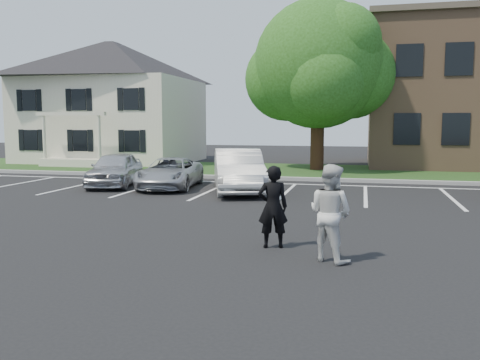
# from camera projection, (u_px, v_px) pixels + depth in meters

# --- Properties ---
(ground_plane) EXTENTS (90.00, 90.00, 0.00)m
(ground_plane) POSITION_uv_depth(u_px,v_px,m) (229.00, 245.00, 10.56)
(ground_plane) COLOR black
(ground_plane) RESTS_ON ground
(curb) EXTENTS (40.00, 0.30, 0.15)m
(curb) POSITION_uv_depth(u_px,v_px,m) (299.00, 179.00, 22.14)
(curb) COLOR gray
(curb) RESTS_ON ground
(grass_strip) EXTENTS (44.00, 8.00, 0.08)m
(grass_strip) POSITION_uv_depth(u_px,v_px,m) (309.00, 171.00, 26.01)
(grass_strip) COLOR #193C15
(grass_strip) RESTS_ON ground
(stall_lines) EXTENTS (34.00, 5.36, 0.01)m
(stall_lines) POSITION_uv_depth(u_px,v_px,m) (327.00, 191.00, 18.88)
(stall_lines) COLOR silver
(stall_lines) RESTS_ON ground
(house) EXTENTS (10.30, 9.22, 7.60)m
(house) POSITION_uv_depth(u_px,v_px,m) (113.00, 102.00, 32.46)
(house) COLOR beige
(house) RESTS_ON ground
(tree) EXTENTS (7.80, 7.20, 8.80)m
(tree) POSITION_uv_depth(u_px,v_px,m) (320.00, 67.00, 26.10)
(tree) COLOR black
(tree) RESTS_ON ground
(man_black_suit) EXTENTS (0.70, 0.56, 1.68)m
(man_black_suit) POSITION_uv_depth(u_px,v_px,m) (273.00, 207.00, 10.25)
(man_black_suit) COLOR black
(man_black_suit) RESTS_ON ground
(man_white_shirt) EXTENTS (1.10, 1.03, 1.79)m
(man_white_shirt) POSITION_uv_depth(u_px,v_px,m) (330.00, 213.00, 9.26)
(man_white_shirt) COLOR silver
(man_white_shirt) RESTS_ON ground
(car_silver_west) EXTENTS (2.39, 4.23, 1.36)m
(car_silver_west) POSITION_uv_depth(u_px,v_px,m) (115.00, 169.00, 20.25)
(car_silver_west) COLOR silver
(car_silver_west) RESTS_ON ground
(car_silver_minivan) EXTENTS (2.41, 4.40, 1.17)m
(car_silver_minivan) POSITION_uv_depth(u_px,v_px,m) (170.00, 173.00, 19.65)
(car_silver_minivan) COLOR #ABADB2
(car_silver_minivan) RESTS_ON ground
(car_white_sedan) EXTENTS (3.04, 5.02, 1.56)m
(car_white_sedan) POSITION_uv_depth(u_px,v_px,m) (238.00, 171.00, 18.55)
(car_white_sedan) COLOR silver
(car_white_sedan) RESTS_ON ground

